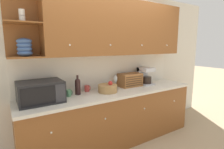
# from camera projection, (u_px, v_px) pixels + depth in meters

# --- Properties ---
(ground_plane) EXTENTS (24.00, 24.00, 0.00)m
(ground_plane) POSITION_uv_depth(u_px,v_px,m) (106.00, 134.00, 3.29)
(ground_plane) COLOR tan
(wall_back) EXTENTS (5.38, 0.06, 2.60)m
(wall_back) POSITION_uv_depth(u_px,v_px,m) (105.00, 65.00, 3.10)
(wall_back) COLOR beige
(wall_back) RESTS_ON ground_plane
(counter_unit) EXTENTS (3.00, 0.65, 0.90)m
(counter_unit) POSITION_uv_depth(u_px,v_px,m) (115.00, 117.00, 2.95)
(counter_unit) COLOR brown
(counter_unit) RESTS_ON ground_plane
(backsplash_panel) EXTENTS (2.98, 0.01, 0.58)m
(backsplash_panel) POSITION_uv_depth(u_px,v_px,m) (106.00, 71.00, 3.09)
(backsplash_panel) COLOR silver
(backsplash_panel) RESTS_ON counter_unit
(upper_cabinets) EXTENTS (2.98, 0.36, 0.90)m
(upper_cabinets) POSITION_uv_depth(u_px,v_px,m) (119.00, 28.00, 2.92)
(upper_cabinets) COLOR brown
(upper_cabinets) RESTS_ON backsplash_panel
(microwave) EXTENTS (0.56, 0.42, 0.28)m
(microwave) POSITION_uv_depth(u_px,v_px,m) (41.00, 92.00, 2.29)
(microwave) COLOR black
(microwave) RESTS_ON counter_unit
(mug) EXTENTS (0.09, 0.08, 0.10)m
(mug) POSITION_uv_depth(u_px,v_px,m) (69.00, 93.00, 2.57)
(mug) COLOR #4C845B
(mug) RESTS_ON counter_unit
(wine_bottle) EXTENTS (0.08, 0.08, 0.30)m
(wine_bottle) POSITION_uv_depth(u_px,v_px,m) (78.00, 86.00, 2.66)
(wine_bottle) COLOR black
(wine_bottle) RESTS_ON counter_unit
(mug_blue_second) EXTENTS (0.09, 0.08, 0.10)m
(mug_blue_second) POSITION_uv_depth(u_px,v_px,m) (87.00, 88.00, 2.85)
(mug_blue_second) COLOR #B73D38
(mug_blue_second) RESTS_ON counter_unit
(fruit_basket) EXTENTS (0.31, 0.31, 0.18)m
(fruit_basket) POSITION_uv_depth(u_px,v_px,m) (108.00, 88.00, 2.81)
(fruit_basket) COLOR #A87F4C
(fruit_basket) RESTS_ON counter_unit
(wine_glass) EXTENTS (0.07, 0.07, 0.23)m
(wine_glass) POSITION_uv_depth(u_px,v_px,m) (115.00, 79.00, 3.07)
(wine_glass) COLOR silver
(wine_glass) RESTS_ON counter_unit
(bread_box) EXTENTS (0.41, 0.26, 0.24)m
(bread_box) POSITION_uv_depth(u_px,v_px,m) (130.00, 80.00, 3.20)
(bread_box) COLOR #996033
(bread_box) RESTS_ON counter_unit
(coffee_maker) EXTENTS (0.24, 0.26, 0.33)m
(coffee_maker) POSITION_uv_depth(u_px,v_px,m) (145.00, 76.00, 3.35)
(coffee_maker) COLOR #B7B7BC
(coffee_maker) RESTS_ON counter_unit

